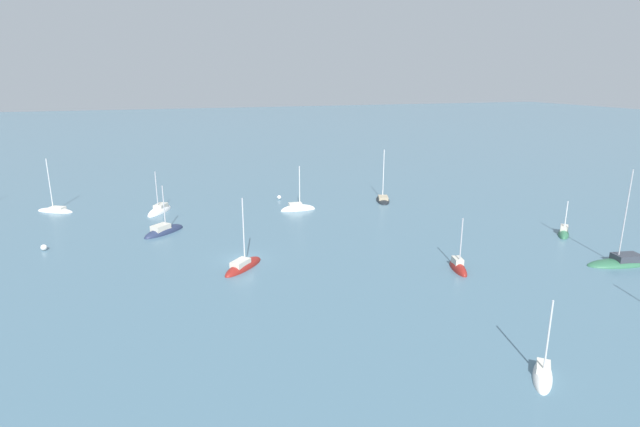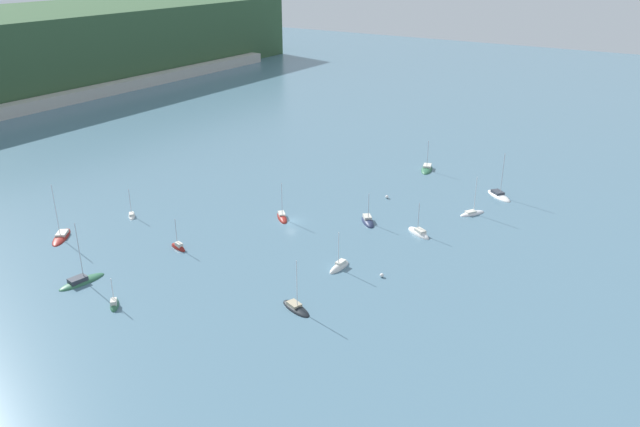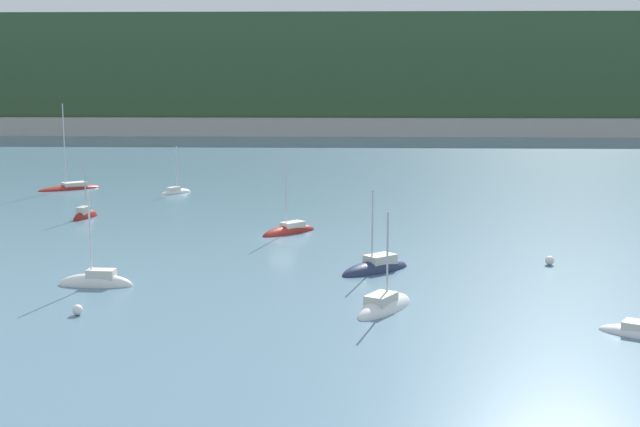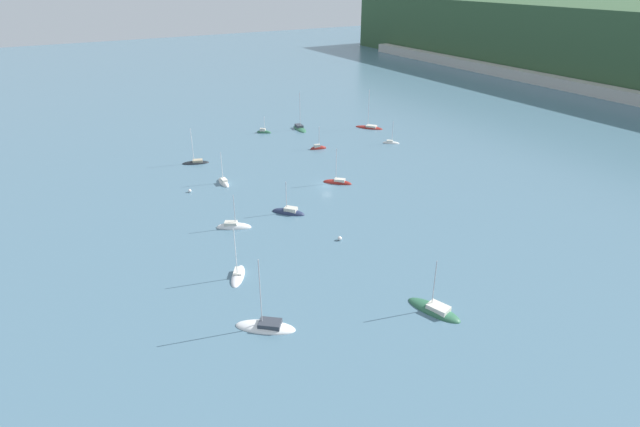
% 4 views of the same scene
% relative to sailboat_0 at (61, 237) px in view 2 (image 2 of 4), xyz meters
% --- Properties ---
extents(ground_plane, '(600.00, 600.00, 0.00)m').
position_rel_sailboat_0_xyz_m(ground_plane, '(32.68, -35.36, -0.11)').
color(ground_plane, slate).
extents(sailboat_0, '(8.70, 7.61, 12.52)m').
position_rel_sailboat_0_xyz_m(sailboat_0, '(0.00, 0.00, 0.00)').
color(sailboat_0, maroon).
rests_on(sailboat_0, ground_plane).
extents(sailboat_1, '(6.62, 5.10, 9.46)m').
position_rel_sailboat_0_xyz_m(sailboat_1, '(58.36, -67.59, -0.01)').
color(sailboat_1, silver).
rests_on(sailboat_1, ground_plane).
extents(sailboat_2, '(5.17, 6.88, 7.84)m').
position_rel_sailboat_0_xyz_m(sailboat_2, '(41.92, -61.86, -0.03)').
color(sailboat_2, white).
rests_on(sailboat_2, ground_plane).
extents(sailboat_3, '(9.06, 4.10, 12.16)m').
position_rel_sailboat_0_xyz_m(sailboat_3, '(-10.11, -19.45, 0.04)').
color(sailboat_3, '#2D6647').
rests_on(sailboat_3, ground_plane).
extents(sailboat_4, '(4.23, 4.50, 7.01)m').
position_rel_sailboat_0_xyz_m(sailboat_4, '(15.69, -3.61, -0.01)').
color(sailboat_4, white).
rests_on(sailboat_4, ground_plane).
extents(sailboat_5, '(4.19, 4.31, 5.78)m').
position_rel_sailboat_0_xyz_m(sailboat_5, '(-12.22, -30.74, 0.01)').
color(sailboat_5, '#2D6647').
rests_on(sailboat_5, ground_plane).
extents(sailboat_6, '(7.64, 8.48, 11.74)m').
position_rel_sailboat_0_xyz_m(sailboat_6, '(72.46, -69.14, 0.00)').
color(sailboat_6, white).
rests_on(sailboat_6, ground_plane).
extents(sailboat_7, '(8.99, 5.36, 9.06)m').
position_rel_sailboat_0_xyz_m(sailboat_7, '(81.37, -46.33, -0.01)').
color(sailboat_7, '#2D6647').
rests_on(sailboat_7, ground_plane).
extents(sailboat_8, '(6.76, 6.34, 7.76)m').
position_rel_sailboat_0_xyz_m(sailboat_8, '(41.60, -49.81, -0.01)').
color(sailboat_8, '#232D4C').
rests_on(sailboat_8, ground_plane).
extents(sailboat_9, '(2.43, 4.82, 7.22)m').
position_rel_sailboat_0_xyz_m(sailboat_9, '(9.47, -24.16, 0.01)').
color(sailboat_9, maroon).
rests_on(sailboat_9, ground_plane).
extents(sailboat_10, '(6.15, 6.18, 9.20)m').
position_rel_sailboat_0_xyz_m(sailboat_10, '(33.16, -32.67, -0.01)').
color(sailboat_10, maroon).
rests_on(sailboat_10, ground_plane).
extents(sailboat_11, '(4.48, 7.18, 9.81)m').
position_rel_sailboat_0_xyz_m(sailboat_11, '(3.48, -57.09, -0.01)').
color(sailboat_11, black).
rests_on(sailboat_11, ground_plane).
extents(sailboat_12, '(5.97, 1.96, 8.43)m').
position_rel_sailboat_0_xyz_m(sailboat_12, '(19.85, -55.67, -0.01)').
color(sailboat_12, white).
rests_on(sailboat_12, ground_plane).
extents(mooring_buoy_0, '(0.78, 0.78, 0.78)m').
position_rel_sailboat_0_xyz_m(mooring_buoy_0, '(56.54, -46.90, 0.28)').
color(mooring_buoy_0, white).
rests_on(mooring_buoy_0, ground_plane).
extents(mooring_buoy_1, '(0.73, 0.73, 0.73)m').
position_rel_sailboat_0_xyz_m(mooring_buoy_1, '(20.99, -64.05, 0.25)').
color(mooring_buoy_1, white).
rests_on(mooring_buoy_1, ground_plane).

